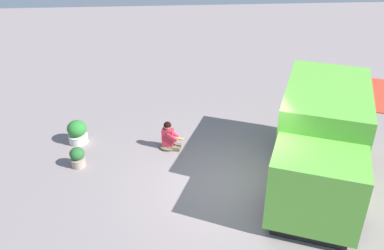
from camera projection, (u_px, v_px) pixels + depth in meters
The scene contains 6 objects.
ground_plane at pixel (230, 186), 10.73m from camera, with size 40.00×40.00×0.00m, color gray.
food_truck at pixel (321, 142), 10.46m from camera, with size 4.01×5.28×2.40m.
person_customer at pixel (169, 138), 12.16m from camera, with size 0.77×0.56×0.89m.
planter_flowering_near at pixel (77, 132), 12.46m from camera, with size 0.59×0.59×0.73m.
planter_flowering_far at pixel (77, 157), 11.38m from camera, with size 0.41×0.41×0.58m.
planter_flowering_side at pixel (330, 92), 14.83m from camera, with size 0.57×0.57×0.82m.
Camera 1 is at (-1.60, -8.49, 6.64)m, focal length 38.67 mm.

